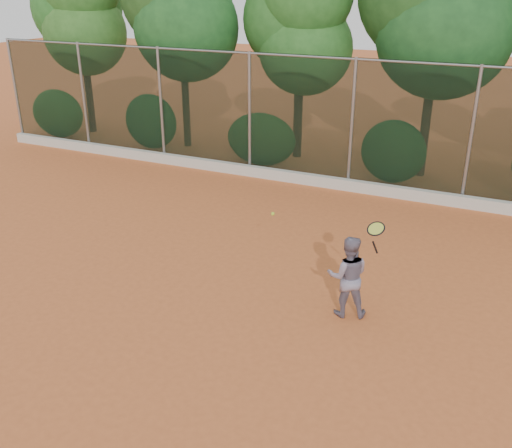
% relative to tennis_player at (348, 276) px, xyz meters
% --- Properties ---
extents(ground, '(80.00, 80.00, 0.00)m').
position_rel_tennis_player_xyz_m(ground, '(-1.82, -0.74, -0.73)').
color(ground, '#CC6430').
rests_on(ground, ground).
extents(concrete_curb, '(24.00, 0.20, 0.30)m').
position_rel_tennis_player_xyz_m(concrete_curb, '(-1.82, 6.08, -0.58)').
color(concrete_curb, beige).
rests_on(concrete_curb, ground).
extents(tennis_player, '(0.85, 0.75, 1.45)m').
position_rel_tennis_player_xyz_m(tennis_player, '(0.00, 0.00, 0.00)').
color(tennis_player, slate).
rests_on(tennis_player, ground).
extents(chainlink_fence, '(24.09, 0.09, 3.50)m').
position_rel_tennis_player_xyz_m(chainlink_fence, '(-1.82, 6.26, 1.13)').
color(chainlink_fence, black).
rests_on(chainlink_fence, ground).
extents(foliage_backdrop, '(23.70, 3.63, 7.55)m').
position_rel_tennis_player_xyz_m(foliage_backdrop, '(-2.37, 8.24, 3.68)').
color(foliage_backdrop, '#412619').
rests_on(foliage_backdrop, ground).
extents(tennis_racket, '(0.36, 0.34, 0.57)m').
position_rel_tennis_player_xyz_m(tennis_racket, '(0.43, -0.12, 0.96)').
color(tennis_racket, black).
rests_on(tennis_racket, ground).
extents(tennis_ball_in_flight, '(0.07, 0.07, 0.07)m').
position_rel_tennis_player_xyz_m(tennis_ball_in_flight, '(-1.43, 0.11, 0.85)').
color(tennis_ball_in_flight, '#A9C82D').
rests_on(tennis_ball_in_flight, ground).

